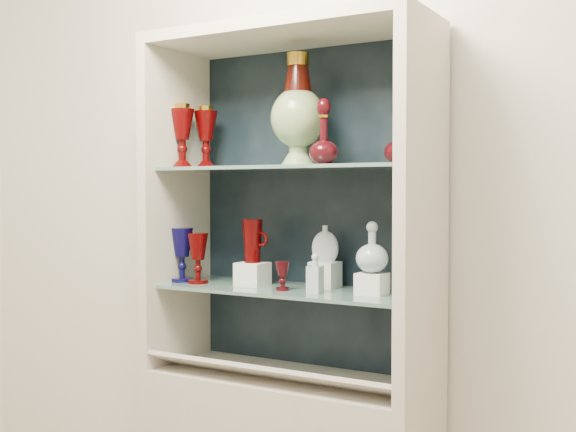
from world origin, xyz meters
The scene contains 30 objects.
wall_back centered at (0.00, 1.75, 1.40)m, with size 3.50×0.02×2.80m, color silver.
cabinet_back_panel centered at (0.00, 1.72, 1.32)m, with size 0.98×0.02×1.15m, color black.
cabinet_side_left centered at (-0.48, 1.53, 1.32)m, with size 0.04×0.40×1.15m, color beige.
cabinet_side_right centered at (0.48, 1.53, 1.32)m, with size 0.04×0.40×1.15m, color beige.
cabinet_top_cap centered at (0.00, 1.53, 1.92)m, with size 1.00×0.40×0.04m, color beige.
shelf_lower centered at (0.00, 1.55, 1.04)m, with size 0.92×0.34×0.01m, color slate.
shelf_upper centered at (0.00, 1.55, 1.46)m, with size 0.92×0.34×0.01m, color slate.
label_ledge centered at (0.00, 1.42, 0.78)m, with size 0.92×0.18×0.01m, color beige.
label_card_0 centered at (0.27, 1.42, 0.80)m, with size 0.10×0.07×0.00m, color white.
label_card_1 centered at (-0.22, 1.42, 0.80)m, with size 0.10×0.07×0.00m, color white.
label_card_2 centered at (0.05, 1.42, 0.80)m, with size 0.10×0.07×0.00m, color white.
label_card_3 centered at (-0.21, 1.42, 0.80)m, with size 0.10×0.07×0.00m, color white.
pedestal_lamp_left centered at (-0.44, 1.51, 1.59)m, with size 0.09×0.09×0.24m, color #4B0303, non-canonical shape.
pedestal_lamp_right centered at (-0.39, 1.59, 1.59)m, with size 0.09×0.09×0.23m, color #4B0303, non-canonical shape.
enamel_urn centered at (0.02, 1.56, 1.66)m, with size 0.19×0.19×0.38m, color #09401E, non-canonical shape.
ruby_decanter_a centered at (0.16, 1.49, 1.59)m, with size 0.10×0.10×0.24m, color #3D070C, non-canonical shape.
ruby_decanter_b centered at (0.36, 1.63, 1.58)m, with size 0.10×0.10×0.23m, color #3D070C, non-canonical shape.
lidded_bowl centered at (0.41, 1.55, 1.51)m, with size 0.07×0.07×0.08m, color #3D070C, non-canonical shape.
cobalt_goblet centered at (-0.44, 1.51, 1.15)m, with size 0.08×0.08×0.20m, color #0B0839, non-canonical shape.
ruby_goblet_tall centered at (-0.36, 1.50, 1.14)m, with size 0.08×0.08×0.18m, color #4B0303, non-canonical shape.
ruby_goblet_small centered at (0.01, 1.48, 1.10)m, with size 0.05×0.05×0.10m, color #3D070C, non-canonical shape.
riser_ruby_pitcher centered at (-0.16, 1.55, 1.09)m, with size 0.10×0.10×0.08m, color silver.
ruby_pitcher centered at (-0.16, 1.55, 1.21)m, with size 0.12×0.07×0.16m, color #4B0303, non-canonical shape.
clear_square_bottle centered at (0.13, 1.48, 1.12)m, with size 0.05×0.05×0.13m, color #A1B2BC, non-canonical shape.
riser_flat_flask centered at (0.09, 1.62, 1.09)m, with size 0.09×0.09×0.09m, color silver.
flat_flask centered at (0.09, 1.62, 1.21)m, with size 0.09×0.04×0.13m, color silver, non-canonical shape.
riser_clear_round_decanter centered at (0.30, 1.55, 1.08)m, with size 0.09×0.09×0.07m, color silver.
clear_round_decanter centered at (0.30, 1.55, 1.20)m, with size 0.11×0.11×0.16m, color #A1B2BC, non-canonical shape.
riser_cameo_medallion centered at (0.44, 1.61, 1.10)m, with size 0.08×0.08×0.10m, color silver.
cameo_medallion centered at (0.44, 1.61, 1.21)m, with size 0.10×0.04×0.12m, color black, non-canonical shape.
Camera 1 is at (1.23, -0.60, 1.39)m, focal length 45.00 mm.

